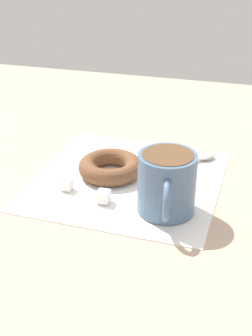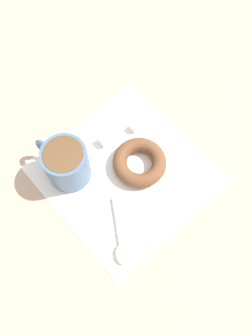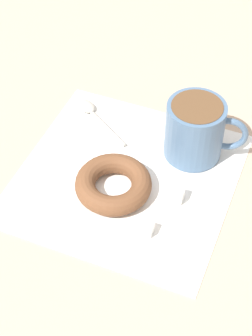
# 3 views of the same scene
# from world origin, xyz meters

# --- Properties ---
(ground_plane) EXTENTS (1.20, 1.20, 0.02)m
(ground_plane) POSITION_xyz_m (0.00, 0.00, -0.01)
(ground_plane) COLOR tan
(napkin) EXTENTS (0.31, 0.31, 0.00)m
(napkin) POSITION_xyz_m (-0.00, 0.01, 0.00)
(napkin) COLOR white
(napkin) RESTS_ON ground_plane
(coffee_cup) EXTENTS (0.09, 0.12, 0.09)m
(coffee_cup) POSITION_xyz_m (0.08, -0.07, 0.05)
(coffee_cup) COLOR slate
(coffee_cup) RESTS_ON napkin
(donut) EXTENTS (0.11, 0.11, 0.03)m
(donut) POSITION_xyz_m (-0.03, 0.01, 0.02)
(donut) COLOR brown
(donut) RESTS_ON napkin
(spoon) EXTENTS (0.08, 0.11, 0.01)m
(spoon) POSITION_xyz_m (0.11, 0.11, 0.01)
(spoon) COLOR #B7B2A8
(spoon) RESTS_ON napkin
(sugar_cube) EXTENTS (0.02, 0.02, 0.02)m
(sugar_cube) POSITION_xyz_m (-0.08, -0.05, 0.01)
(sugar_cube) COLOR white
(sugar_cube) RESTS_ON napkin
(sugar_cube_extra) EXTENTS (0.02, 0.02, 0.02)m
(sugar_cube_extra) POSITION_xyz_m (-0.01, -0.07, 0.01)
(sugar_cube_extra) COLOR white
(sugar_cube_extra) RESTS_ON napkin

